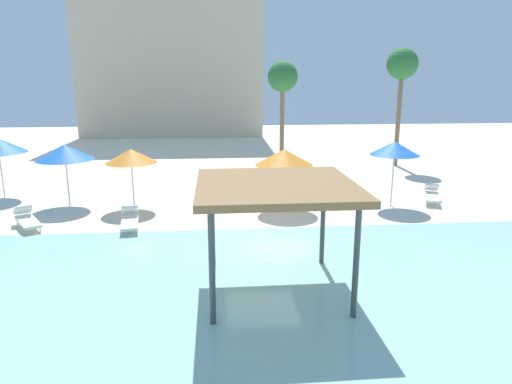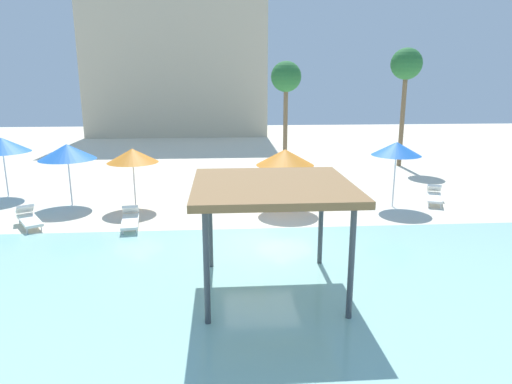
{
  "view_description": "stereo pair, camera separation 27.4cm",
  "coord_description": "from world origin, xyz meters",
  "views": [
    {
      "loc": [
        -1.48,
        -14.45,
        5.41
      ],
      "look_at": [
        0.0,
        2.0,
        1.3
      ],
      "focal_mm": 32.09,
      "sensor_mm": 36.0,
      "label": 1
    },
    {
      "loc": [
        -1.2,
        -14.47,
        5.41
      ],
      "look_at": [
        0.0,
        2.0,
        1.3
      ],
      "focal_mm": 32.09,
      "sensor_mm": 36.0,
      "label": 2
    }
  ],
  "objects": [
    {
      "name": "hotel_block_0",
      "position": [
        -5.46,
        32.85,
        8.7
      ],
      "size": [
        17.0,
        8.22,
        17.4
      ],
      "primitive_type": "cube",
      "color": "beige",
      "rests_on": "ground"
    },
    {
      "name": "ground_plane",
      "position": [
        0.0,
        0.0,
        0.0
      ],
      "size": [
        80.0,
        80.0,
        0.0
      ],
      "primitive_type": "plane",
      "color": "beige"
    },
    {
      "name": "palm_tree_0",
      "position": [
        2.81,
        14.67,
        5.36
      ],
      "size": [
        1.9,
        1.9,
        6.48
      ],
      "color": "brown",
      "rests_on": "ground"
    },
    {
      "name": "lounge_chair_1",
      "position": [
        8.2,
        4.69,
        0.33
      ],
      "size": [
        1.28,
        1.98,
        0.74
      ],
      "rotation": [
        0.0,
        0.0,
        -1.97
      ],
      "color": "white",
      "rests_on": "ground"
    },
    {
      "name": "beach_umbrella_orange_1",
      "position": [
        -5.0,
        4.88,
        2.26
      ],
      "size": [
        2.15,
        2.15,
        2.55
      ],
      "color": "silver",
      "rests_on": "ground"
    },
    {
      "name": "lounge_chair_2",
      "position": [
        -4.69,
        2.11,
        0.33
      ],
      "size": [
        0.86,
        1.96,
        0.74
      ],
      "rotation": [
        0.0,
        0.0,
        -1.43
      ],
      "color": "white",
      "rests_on": "ground"
    },
    {
      "name": "lounge_chair_3",
      "position": [
        -8.53,
        2.51,
        0.33
      ],
      "size": [
        1.52,
        1.92,
        0.74
      ],
      "rotation": [
        0.0,
        0.0,
        -1.01
      ],
      "color": "white",
      "rests_on": "ground"
    },
    {
      "name": "palm_tree_1",
      "position": [
        10.0,
        13.52,
        6.07
      ],
      "size": [
        1.9,
        1.9,
        7.23
      ],
      "color": "brown",
      "rests_on": "ground"
    },
    {
      "name": "beach_umbrella_blue_5",
      "position": [
        6.13,
        4.23,
        2.52
      ],
      "size": [
        2.09,
        2.09,
        2.81
      ],
      "color": "silver",
      "rests_on": "ground"
    },
    {
      "name": "beach_umbrella_blue_4",
      "position": [
        -7.86,
        5.47,
        2.36
      ],
      "size": [
        2.41,
        2.41,
        2.69
      ],
      "color": "silver",
      "rests_on": "ground"
    },
    {
      "name": "beach_umbrella_orange_3",
      "position": [
        1.37,
        4.15,
        2.23
      ],
      "size": [
        2.42,
        2.42,
        2.57
      ],
      "color": "silver",
      "rests_on": "ground"
    },
    {
      "name": "beach_umbrella_blue_6",
      "position": [
        -11.35,
        7.25,
        2.44
      ],
      "size": [
        2.47,
        2.47,
        2.78
      ],
      "color": "silver",
      "rests_on": "ground"
    },
    {
      "name": "lagoon_water",
      "position": [
        0.0,
        -5.25,
        0.02
      ],
      "size": [
        44.0,
        13.5,
        0.04
      ],
      "primitive_type": "cube",
      "color": "#99D1C6",
      "rests_on": "ground"
    },
    {
      "name": "shade_pavilion",
      "position": [
        0.01,
        -3.49,
        2.7
      ],
      "size": [
        3.93,
        3.93,
        2.9
      ],
      "color": "#42474C",
      "rests_on": "ground"
    }
  ]
}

